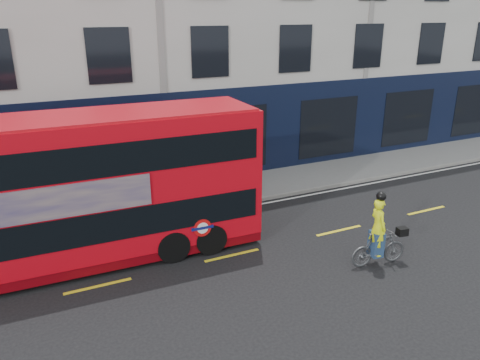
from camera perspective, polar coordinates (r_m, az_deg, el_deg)
ground at (r=13.32m, az=1.76°, el=-12.00°), size 120.00×120.00×0.00m
pavement at (r=18.70m, az=-7.32°, el=-2.19°), size 60.00×3.00×0.12m
kerb at (r=17.38m, az=-5.76°, el=-3.87°), size 60.00×0.12×0.13m
building_terrace at (r=23.58m, az=-13.45°, el=20.49°), size 50.00×10.07×15.00m
road_edge_line at (r=17.15m, az=-5.41°, el=-4.42°), size 58.00×0.10×0.01m
lane_dashes at (r=14.49m, az=-0.97°, el=-9.16°), size 58.00×0.12×0.01m
bus at (r=14.03m, az=-19.69°, el=-1.28°), size 10.94×2.75×4.38m
cyclist at (r=14.22m, az=16.53°, el=-7.13°), size 1.81×0.74×2.31m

